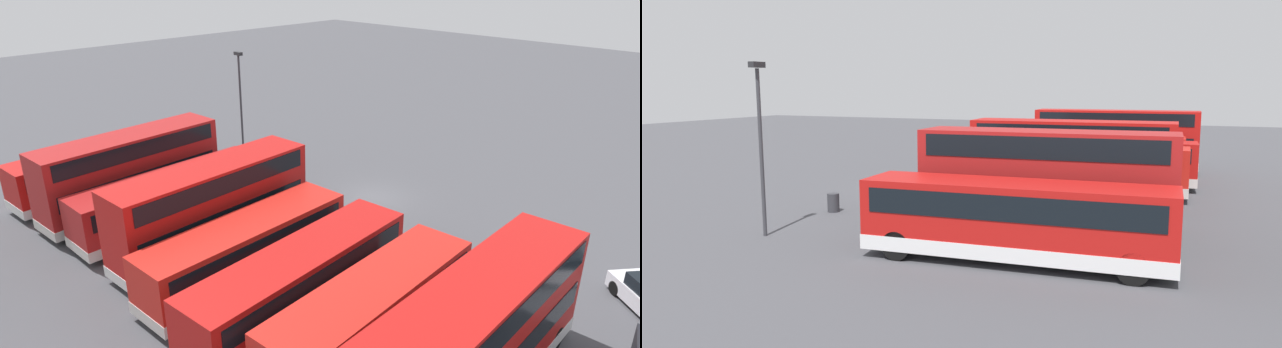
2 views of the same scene
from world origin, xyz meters
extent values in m
plane|color=#47474C|center=(0.00, 0.00, 0.00)|extent=(140.00, 140.00, 0.00)
cube|color=#B71411|center=(-12.84, 10.69, 2.45)|extent=(2.94, 11.93, 4.20)
cube|color=black|center=(-12.84, 10.69, 2.25)|extent=(2.97, 11.13, 0.90)
cube|color=black|center=(-12.84, 10.69, 3.95)|extent=(2.97, 11.13, 0.90)
cube|color=black|center=(-12.64, 4.74, 2.25)|extent=(2.25, 0.13, 1.10)
cylinder|color=black|center=(-11.57, 6.20, 0.55)|extent=(0.34, 1.11, 1.10)
cylinder|color=black|center=(-13.81, 6.13, 0.55)|extent=(0.34, 1.11, 1.10)
cube|color=red|center=(-8.88, 10.80, 1.65)|extent=(3.14, 10.18, 2.60)
cube|color=silver|center=(-8.88, 10.80, 0.62)|extent=(3.18, 10.23, 0.55)
cube|color=black|center=(-8.88, 10.80, 2.25)|extent=(3.15, 9.39, 0.90)
cube|color=black|center=(-8.58, 5.75, 2.25)|extent=(2.25, 0.19, 1.10)
cylinder|color=black|center=(-7.55, 7.25, 0.55)|extent=(0.36, 1.12, 1.10)
cylinder|color=black|center=(-9.79, 7.12, 0.55)|extent=(0.36, 1.12, 1.10)
cube|color=#B71411|center=(-5.39, 11.15, 1.65)|extent=(3.35, 11.26, 2.60)
cube|color=silver|center=(-5.39, 11.15, 0.62)|extent=(3.40, 11.30, 0.55)
cube|color=black|center=(-5.39, 11.15, 2.25)|extent=(3.36, 10.46, 0.90)
cube|color=black|center=(-4.98, 5.59, 2.25)|extent=(2.25, 0.22, 1.10)
cylinder|color=black|center=(-3.96, 7.10, 0.55)|extent=(0.38, 1.12, 1.10)
cylinder|color=black|center=(-6.21, 6.93, 0.55)|extent=(0.38, 1.12, 1.10)
cylinder|color=black|center=(-4.57, 15.37, 0.55)|extent=(0.38, 1.12, 1.10)
cube|color=red|center=(-1.84, 11.17, 1.65)|extent=(3.02, 10.51, 2.60)
cube|color=silver|center=(-1.84, 11.17, 0.62)|extent=(3.06, 10.56, 0.55)
cube|color=black|center=(-1.84, 11.17, 2.25)|extent=(3.04, 9.72, 0.90)
cube|color=black|center=(-1.60, 5.94, 2.25)|extent=(2.25, 0.16, 1.10)
cylinder|color=black|center=(-0.54, 7.42, 0.55)|extent=(0.35, 1.11, 1.10)
cylinder|color=black|center=(-2.79, 7.32, 0.55)|extent=(0.35, 1.11, 1.10)
cylinder|color=black|center=(-0.89, 15.02, 0.55)|extent=(0.35, 1.11, 1.10)
cylinder|color=black|center=(-3.14, 14.92, 0.55)|extent=(0.35, 1.11, 1.10)
cube|color=#B71411|center=(1.57, 10.58, 2.45)|extent=(3.11, 10.69, 4.20)
cube|color=silver|center=(1.57, 10.58, 0.62)|extent=(3.15, 10.73, 0.55)
cube|color=black|center=(1.57, 10.58, 2.25)|extent=(3.13, 9.89, 0.90)
cube|color=black|center=(1.57, 10.58, 3.95)|extent=(3.13, 9.89, 0.90)
cube|color=black|center=(1.85, 5.28, 2.25)|extent=(2.25, 0.18, 1.10)
cylinder|color=black|center=(2.90, 6.76, 0.55)|extent=(0.36, 1.11, 1.10)
cylinder|color=black|center=(0.65, 6.64, 0.55)|extent=(0.36, 1.11, 1.10)
cylinder|color=black|center=(2.48, 14.52, 0.55)|extent=(0.36, 1.11, 1.10)
cylinder|color=black|center=(0.23, 14.40, 0.55)|extent=(0.36, 1.11, 1.10)
cube|color=#A51919|center=(5.50, 10.60, 1.65)|extent=(2.84, 10.93, 2.60)
cube|color=silver|center=(5.50, 10.60, 0.62)|extent=(2.88, 10.97, 0.55)
cube|color=black|center=(5.50, 10.60, 2.25)|extent=(2.88, 10.13, 0.90)
cube|color=black|center=(5.64, 5.14, 2.25)|extent=(2.25, 0.12, 1.10)
cylinder|color=black|center=(6.73, 6.60, 0.55)|extent=(0.33, 1.11, 1.10)
cylinder|color=black|center=(4.48, 6.54, 0.55)|extent=(0.33, 1.11, 1.10)
cylinder|color=black|center=(6.51, 14.66, 0.55)|extent=(0.33, 1.11, 1.10)
cylinder|color=black|center=(4.26, 14.59, 0.55)|extent=(0.33, 1.11, 1.10)
cube|color=#A51919|center=(8.86, 11.16, 2.45)|extent=(3.23, 10.65, 4.20)
cube|color=silver|center=(8.86, 11.16, 0.62)|extent=(3.27, 10.69, 0.55)
cube|color=black|center=(8.86, 11.16, 2.25)|extent=(3.23, 9.85, 0.90)
cube|color=black|center=(8.86, 11.16, 3.95)|extent=(3.23, 9.85, 0.90)
cube|color=black|center=(9.21, 5.89, 2.25)|extent=(2.25, 0.21, 1.10)
cylinder|color=black|center=(10.24, 7.39, 0.55)|extent=(0.37, 1.12, 1.10)
cylinder|color=black|center=(7.99, 7.25, 0.55)|extent=(0.37, 1.12, 1.10)
cylinder|color=black|center=(9.74, 15.08, 0.55)|extent=(0.37, 1.12, 1.10)
cylinder|color=black|center=(7.49, 14.94, 0.55)|extent=(0.37, 1.12, 1.10)
cube|color=#B71411|center=(12.65, 11.07, 1.65)|extent=(3.28, 11.36, 2.60)
cube|color=silver|center=(12.65, 11.07, 0.62)|extent=(3.33, 11.40, 0.55)
cube|color=black|center=(12.65, 11.07, 2.25)|extent=(3.29, 10.57, 0.90)
cube|color=black|center=(13.02, 5.44, 2.25)|extent=(2.25, 0.21, 1.10)
cylinder|color=black|center=(14.05, 6.94, 0.55)|extent=(0.37, 1.12, 1.10)
cylinder|color=black|center=(11.80, 6.79, 0.55)|extent=(0.37, 1.12, 1.10)
cylinder|color=black|center=(13.49, 15.34, 0.55)|extent=(0.37, 1.12, 1.10)
cylinder|color=black|center=(11.25, 15.19, 0.55)|extent=(0.37, 1.12, 1.10)
cylinder|color=black|center=(-14.16, 0.50, 0.32)|extent=(0.64, 0.57, 0.64)
cylinder|color=#38383D|center=(13.14, -0.01, 3.55)|extent=(0.16, 0.16, 7.09)
cube|color=#262628|center=(13.14, -0.01, 7.24)|extent=(0.70, 0.30, 0.24)
cylinder|color=#333338|center=(7.93, -0.18, 0.47)|extent=(0.60, 0.60, 0.95)
camera|label=1|loc=(-19.44, 24.08, 13.94)|focal=30.72mm
camera|label=2|loc=(32.53, 17.44, 6.40)|focal=33.14mm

